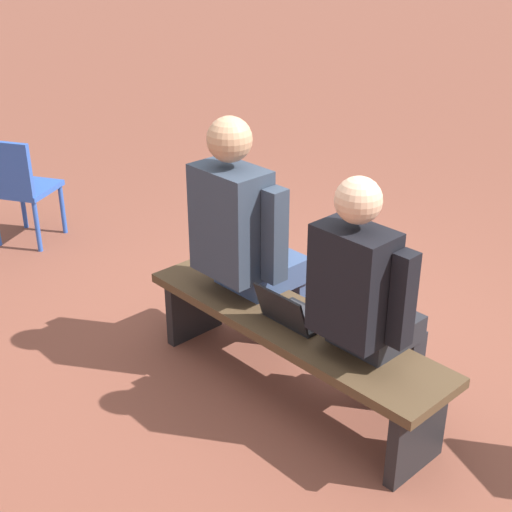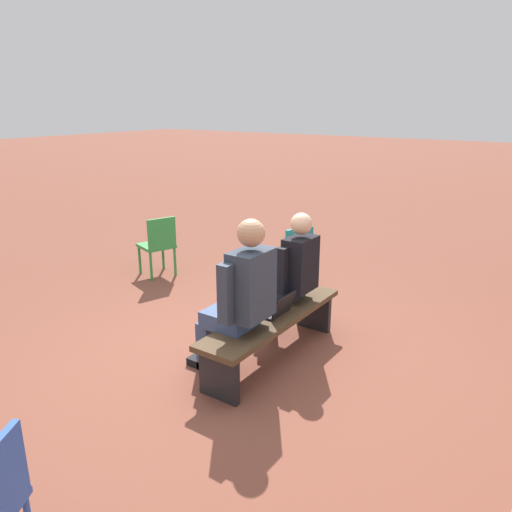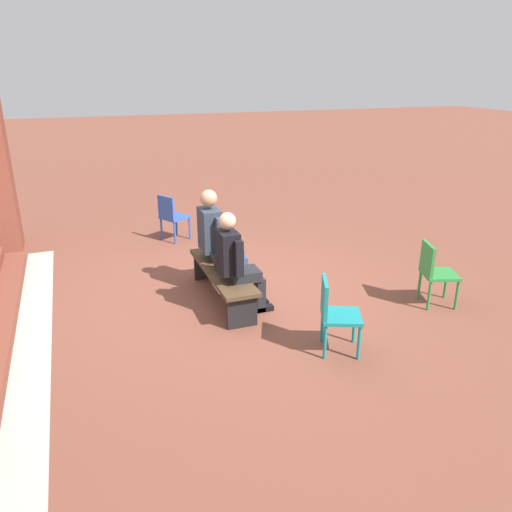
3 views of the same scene
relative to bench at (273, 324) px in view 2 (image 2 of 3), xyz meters
name	(u,v)px [view 2 (image 2 of 3)]	position (x,y,z in m)	size (l,w,h in m)	color
ground_plane	(243,355)	(0.11, -0.27, -0.35)	(60.00, 60.00, 0.00)	brown
bench	(273,324)	(0.00, 0.00, 0.00)	(1.80, 0.44, 0.45)	#4C3823
person_student	(290,274)	(-0.41, -0.07, 0.36)	(0.53, 0.68, 1.33)	#232328
person_adult	(240,296)	(0.41, -0.07, 0.40)	(0.59, 0.75, 1.43)	#384C75
laptop	(276,309)	(-0.02, 0.01, 0.15)	(0.32, 0.29, 0.21)	black
plastic_chair_by_pillar	(294,254)	(-1.66, -0.76, 0.13)	(0.55, 0.55, 0.84)	teal
plastic_chair_near_bench_left	(159,243)	(-1.08, -2.55, 0.13)	(0.53, 0.53, 0.84)	#2D893D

